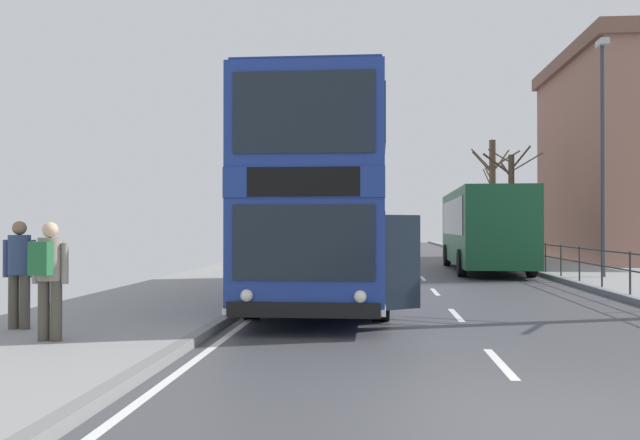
{
  "coord_description": "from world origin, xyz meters",
  "views": [
    {
      "loc": [
        -1.59,
        -6.33,
        1.75
      ],
      "look_at": [
        -2.69,
        7.13,
        1.88
      ],
      "focal_mm": 38.39,
      "sensor_mm": 36.0,
      "label": 1
    }
  ],
  "objects_px": {
    "pedestrian_with_backpack": "(49,272)",
    "pedestrian_companion": "(19,268)",
    "bare_tree_far_00": "(511,201)",
    "background_bus_far_lane": "(483,227)",
    "street_lamp_far_side": "(603,139)",
    "bare_tree_far_02": "(493,194)",
    "double_decker_bus_main": "(329,202)"
  },
  "relations": [
    {
      "from": "pedestrian_companion",
      "to": "bare_tree_far_02",
      "type": "bearing_deg",
      "value": 67.92
    },
    {
      "from": "street_lamp_far_side",
      "to": "bare_tree_far_00",
      "type": "height_order",
      "value": "street_lamp_far_side"
    },
    {
      "from": "background_bus_far_lane",
      "to": "bare_tree_far_02",
      "type": "relative_size",
      "value": 1.54
    },
    {
      "from": "background_bus_far_lane",
      "to": "bare_tree_far_00",
      "type": "distance_m",
      "value": 8.55
    },
    {
      "from": "pedestrian_with_backpack",
      "to": "background_bus_far_lane",
      "type": "bearing_deg",
      "value": 64.13
    },
    {
      "from": "background_bus_far_lane",
      "to": "pedestrian_with_backpack",
      "type": "relative_size",
      "value": 6.21
    },
    {
      "from": "background_bus_far_lane",
      "to": "bare_tree_far_00",
      "type": "relative_size",
      "value": 1.83
    },
    {
      "from": "background_bus_far_lane",
      "to": "pedestrian_companion",
      "type": "height_order",
      "value": "background_bus_far_lane"
    },
    {
      "from": "bare_tree_far_00",
      "to": "bare_tree_far_02",
      "type": "bearing_deg",
      "value": 89.54
    },
    {
      "from": "bare_tree_far_00",
      "to": "bare_tree_far_02",
      "type": "relative_size",
      "value": 0.84
    },
    {
      "from": "background_bus_far_lane",
      "to": "street_lamp_far_side",
      "type": "height_order",
      "value": "street_lamp_far_side"
    },
    {
      "from": "pedestrian_companion",
      "to": "bare_tree_far_02",
      "type": "relative_size",
      "value": 0.25
    },
    {
      "from": "bare_tree_far_00",
      "to": "bare_tree_far_02",
      "type": "xyz_separation_m",
      "value": [
        0.05,
        5.73,
        0.63
      ]
    },
    {
      "from": "pedestrian_with_backpack",
      "to": "pedestrian_companion",
      "type": "bearing_deg",
      "value": 133.3
    },
    {
      "from": "background_bus_far_lane",
      "to": "pedestrian_with_backpack",
      "type": "bearing_deg",
      "value": -115.87
    },
    {
      "from": "pedestrian_companion",
      "to": "bare_tree_far_00",
      "type": "relative_size",
      "value": 0.3
    },
    {
      "from": "bare_tree_far_02",
      "to": "pedestrian_with_backpack",
      "type": "bearing_deg",
      "value": -109.83
    },
    {
      "from": "background_bus_far_lane",
      "to": "double_decker_bus_main",
      "type": "bearing_deg",
      "value": -115.41
    },
    {
      "from": "pedestrian_companion",
      "to": "street_lamp_far_side",
      "type": "xyz_separation_m",
      "value": [
        12.9,
        12.25,
        3.47
      ]
    },
    {
      "from": "pedestrian_with_backpack",
      "to": "street_lamp_far_side",
      "type": "xyz_separation_m",
      "value": [
        11.88,
        13.32,
        3.45
      ]
    },
    {
      "from": "pedestrian_companion",
      "to": "bare_tree_far_00",
      "type": "xyz_separation_m",
      "value": [
        12.52,
        25.24,
        1.96
      ]
    },
    {
      "from": "double_decker_bus_main",
      "to": "pedestrian_with_backpack",
      "type": "xyz_separation_m",
      "value": [
        -3.49,
        -6.98,
        -1.22
      ]
    },
    {
      "from": "bare_tree_far_00",
      "to": "street_lamp_far_side",
      "type": "bearing_deg",
      "value": -88.35
    },
    {
      "from": "pedestrian_with_backpack",
      "to": "street_lamp_far_side",
      "type": "bearing_deg",
      "value": 48.27
    },
    {
      "from": "background_bus_far_lane",
      "to": "street_lamp_far_side",
      "type": "bearing_deg",
      "value": -58.86
    },
    {
      "from": "bare_tree_far_02",
      "to": "street_lamp_far_side",
      "type": "bearing_deg",
      "value": -88.99
    },
    {
      "from": "background_bus_far_lane",
      "to": "street_lamp_far_side",
      "type": "xyz_separation_m",
      "value": [
        3.01,
        -4.98,
        2.85
      ]
    },
    {
      "from": "pedestrian_companion",
      "to": "bare_tree_far_02",
      "type": "distance_m",
      "value": 33.53
    },
    {
      "from": "double_decker_bus_main",
      "to": "background_bus_far_lane",
      "type": "bearing_deg",
      "value": 64.59
    },
    {
      "from": "street_lamp_far_side",
      "to": "bare_tree_far_02",
      "type": "distance_m",
      "value": 18.75
    },
    {
      "from": "double_decker_bus_main",
      "to": "pedestrian_with_backpack",
      "type": "bearing_deg",
      "value": -116.59
    },
    {
      "from": "pedestrian_companion",
      "to": "bare_tree_far_00",
      "type": "height_order",
      "value": "bare_tree_far_00"
    }
  ]
}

